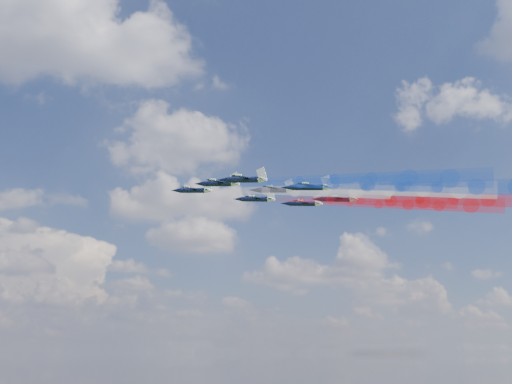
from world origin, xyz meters
name	(u,v)px	position (x,y,z in m)	size (l,w,h in m)	color
jet_lead	(193,190)	(-0.02, -6.32, 133.92)	(10.24, 12.80, 3.41)	black
trail_lead	(295,190)	(22.14, -24.67, 130.80)	(4.27, 46.57, 4.27)	white
jet_inner_left	(219,184)	(3.71, -21.43, 132.02)	(10.24, 12.80, 3.41)	black
trail_inner_left	(333,183)	(25.86, -39.78, 128.90)	(4.27, 46.57, 4.27)	blue
jet_inner_right	(256,199)	(17.06, -6.85, 132.56)	(10.24, 12.80, 3.41)	black
trail_inner_right	(360,200)	(39.22, -25.20, 129.44)	(4.27, 46.57, 4.27)	red
jet_outer_left	(244,180)	(6.77, -34.10, 129.77)	(10.24, 12.80, 3.41)	black
trail_outer_left	(371,179)	(28.93, -52.45, 126.65)	(4.27, 46.57, 4.27)	blue
jet_center_third	(273,190)	(17.89, -20.46, 131.67)	(10.24, 12.80, 3.41)	black
trail_center_third	(389,190)	(40.05, -38.81, 128.56)	(4.27, 46.57, 4.27)	white
jet_outer_right	(303,204)	(31.24, -5.46, 132.56)	(10.24, 12.80, 3.41)	black
trail_outer_right	(408,205)	(53.39, -23.81, 129.45)	(4.27, 46.57, 4.27)	red
jet_rear_left	(308,187)	(22.23, -33.78, 129.19)	(10.24, 12.80, 3.41)	black
trail_rear_left	(438,187)	(44.39, -52.13, 126.08)	(4.27, 46.57, 4.27)	blue
jet_rear_right	(336,199)	(34.85, -20.33, 130.49)	(10.24, 12.80, 3.41)	black
trail_rear_right	(454,200)	(57.00, -38.69, 127.38)	(4.27, 46.57, 4.27)	red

